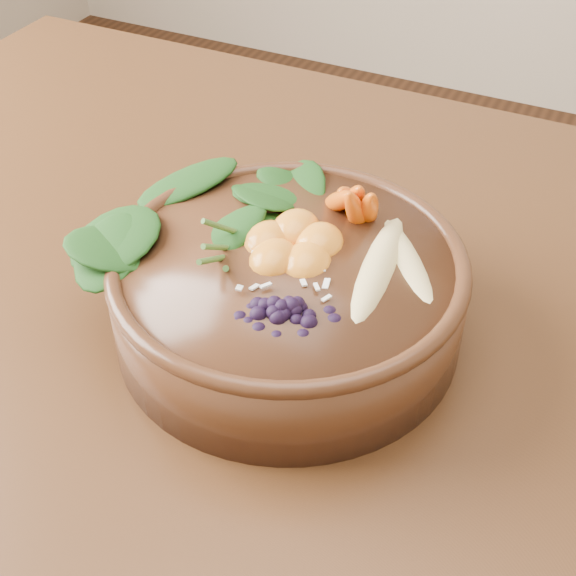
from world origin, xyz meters
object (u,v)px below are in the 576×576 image
stoneware_bowl (288,296)px  mandarin_cluster (293,230)px  kale_heap (242,192)px  banana_halves (394,249)px  blueberry_pile (284,289)px  dining_table (406,386)px  carrot_cluster (359,168)px

stoneware_bowl → mandarin_cluster: size_ratio=3.15×
kale_heap → mandarin_cluster: (0.06, -0.03, -0.01)m
stoneware_bowl → mandarin_cluster: 0.06m
banana_halves → stoneware_bowl: bearing=-177.3°
mandarin_cluster → blueberry_pile: bearing=-69.3°
dining_table → kale_heap: kale_heap is taller
carrot_cluster → blueberry_pile: bearing=-109.5°
stoneware_bowl → mandarin_cluster: mandarin_cluster is taller
carrot_cluster → mandarin_cluster: 0.09m
stoneware_bowl → mandarin_cluster: (-0.00, 0.02, 0.06)m
dining_table → blueberry_pile: 0.25m
banana_halves → blueberry_pile: 0.11m
stoneware_bowl → banana_halves: bearing=22.7°
stoneware_bowl → banana_halves: banana_halves is taller
blueberry_pile → carrot_cluster: bearing=90.4°
blueberry_pile → stoneware_bowl: bearing=112.8°
dining_table → kale_heap: (-0.17, -0.02, 0.20)m
banana_halves → mandarin_cluster: bearing=170.3°
carrot_cluster → blueberry_pile: carrot_cluster is taller
kale_heap → banana_halves: kale_heap is taller
stoneware_bowl → carrot_cluster: size_ratio=3.62×
dining_table → carrot_cluster: 0.24m
stoneware_bowl → carrot_cluster: 0.13m
stoneware_bowl → blueberry_pile: (0.03, -0.06, 0.06)m
dining_table → banana_halves: bearing=-120.5°
kale_heap → mandarin_cluster: size_ratio=2.07×
stoneware_bowl → dining_table: bearing=33.0°
dining_table → mandarin_cluster: bearing=-156.2°
kale_heap → blueberry_pile: kale_heap is taller
stoneware_bowl → carrot_cluster: (0.02, 0.10, 0.09)m
dining_table → mandarin_cluster: size_ratio=15.98×
mandarin_cluster → banana_halves: bearing=10.2°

